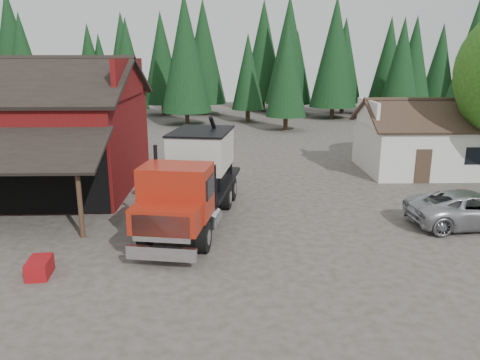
{
  "coord_description": "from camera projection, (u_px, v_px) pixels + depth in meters",
  "views": [
    {
      "loc": [
        0.32,
        -15.82,
        7.13
      ],
      "look_at": [
        0.84,
        4.21,
        1.8
      ],
      "focal_mm": 35.0,
      "sensor_mm": 36.0,
      "label": 1
    }
  ],
  "objects": [
    {
      "name": "equip_box",
      "position": [
        39.0,
        268.0,
        15.59
      ],
      "size": [
        0.81,
        1.17,
        0.6
      ],
      "primitive_type": "cube",
      "rotation": [
        0.0,
        0.0,
        0.1
      ],
      "color": "maroon",
      "rests_on": "ground"
    },
    {
      "name": "near_pine_c",
      "position": [
        474.0,
        59.0,
        41.01
      ],
      "size": [
        4.84,
        4.84,
        12.4
      ],
      "color": "#382619",
      "rests_on": "ground"
    },
    {
      "name": "near_pine_d",
      "position": [
        185.0,
        53.0,
        47.96
      ],
      "size": [
        5.28,
        5.28,
        13.4
      ],
      "color": "#382619",
      "rests_on": "ground"
    },
    {
      "name": "feed_truck",
      "position": [
        194.0,
        176.0,
        20.31
      ],
      "size": [
        4.17,
        10.1,
        4.43
      ],
      "rotation": [
        0.0,
        0.0,
        -0.16
      ],
      "color": "black",
      "rests_on": "ground"
    },
    {
      "name": "conifer_backdrop",
      "position": [
        225.0,
        116.0,
        57.69
      ],
      "size": [
        76.0,
        16.0,
        16.0
      ],
      "primitive_type": null,
      "color": "black",
      "rests_on": "ground"
    },
    {
      "name": "farmhouse",
      "position": [
        428.0,
        145.0,
        29.56
      ],
      "size": [
        8.6,
        6.42,
        4.65
      ],
      "color": "silver",
      "rests_on": "ground"
    },
    {
      "name": "ground",
      "position": [
        220.0,
        257.0,
        17.11
      ],
      "size": [
        120.0,
        120.0,
        0.0
      ],
      "primitive_type": "plane",
      "color": "#3F3A32",
      "rests_on": "ground"
    },
    {
      "name": "silver_car",
      "position": [
        472.0,
        209.0,
        20.09
      ],
      "size": [
        5.66,
        2.91,
        1.53
      ],
      "primitive_type": "imported",
      "rotation": [
        0.0,
        0.0,
        1.64
      ],
      "color": "#AEAFB6",
      "rests_on": "ground"
    },
    {
      "name": "red_barn",
      "position": [
        22.0,
        139.0,
        25.71
      ],
      "size": [
        12.8,
        13.63,
        7.18
      ],
      "color": "maroon",
      "rests_on": "ground"
    },
    {
      "name": "near_pine_b",
      "position": [
        287.0,
        69.0,
        44.73
      ],
      "size": [
        3.96,
        3.96,
        10.4
      ],
      "color": "#382619",
      "rests_on": "ground"
    }
  ]
}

